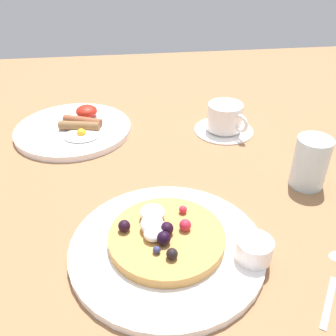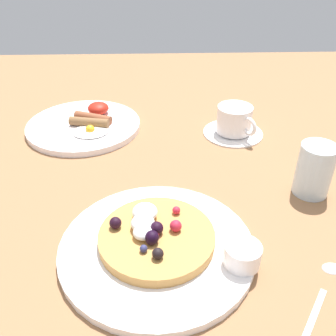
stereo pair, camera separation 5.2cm
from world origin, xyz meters
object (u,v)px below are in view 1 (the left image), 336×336
at_px(water_glass, 310,162).
at_px(coffee_cup, 225,116).
at_px(breakfast_plate, 73,130).
at_px(syrup_ramekin, 254,249).
at_px(pancake_plate, 167,248).
at_px(teaspoon, 336,271).
at_px(coffee_saucer, 224,130).

bearing_deg(water_glass, coffee_cup, 113.88).
bearing_deg(breakfast_plate, syrup_ramekin, -56.91).
relative_size(pancake_plate, breakfast_plate, 1.10).
bearing_deg(pancake_plate, breakfast_plate, 112.87).
xyz_separation_m(coffee_cup, teaspoon, (0.05, -0.42, -0.03)).
bearing_deg(breakfast_plate, pancake_plate, -67.13).
bearing_deg(coffee_cup, syrup_ramekin, -98.72).
bearing_deg(syrup_ramekin, pancake_plate, 161.23).
bearing_deg(pancake_plate, water_glass, 26.22).
xyz_separation_m(syrup_ramekin, breakfast_plate, (-0.28, 0.43, -0.02)).
relative_size(breakfast_plate, teaspoon, 2.14).
xyz_separation_m(coffee_cup, water_glass, (0.10, -0.22, 0.01)).
bearing_deg(pancake_plate, teaspoon, -16.81).
height_order(pancake_plate, breakfast_plate, same).
distance_m(syrup_ramekin, breakfast_plate, 0.52).
bearing_deg(syrup_ramekin, coffee_saucer, 81.43).
distance_m(pancake_plate, teaspoon, 0.24).
distance_m(coffee_saucer, water_glass, 0.25).
bearing_deg(pancake_plate, coffee_saucer, 63.76).
bearing_deg(coffee_saucer, pancake_plate, -116.24).
xyz_separation_m(syrup_ramekin, water_glass, (0.16, 0.17, 0.02)).
height_order(pancake_plate, teaspoon, pancake_plate).
xyz_separation_m(pancake_plate, water_glass, (0.27, 0.13, 0.04)).
distance_m(syrup_ramekin, teaspoon, 0.12).
bearing_deg(coffee_saucer, syrup_ramekin, -98.57).
relative_size(syrup_ramekin, coffee_saucer, 0.38).
xyz_separation_m(teaspoon, water_glass, (0.05, 0.20, 0.04)).
relative_size(breakfast_plate, water_glass, 2.74).
distance_m(breakfast_plate, coffee_cup, 0.35).
xyz_separation_m(syrup_ramekin, coffee_saucer, (0.06, 0.40, -0.03)).
bearing_deg(water_glass, pancake_plate, -153.78).
height_order(syrup_ramekin, coffee_cup, coffee_cup).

